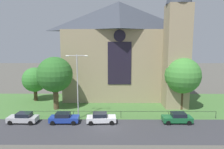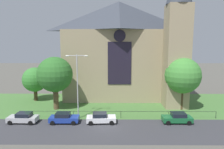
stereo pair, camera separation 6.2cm
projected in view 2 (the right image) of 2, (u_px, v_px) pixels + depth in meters
name	position (u px, v px, depth m)	size (l,w,h in m)	color
ground	(107.00, 104.00, 39.43)	(160.00, 160.00, 0.00)	#56544C
road_asphalt	(105.00, 130.00, 27.57)	(120.00, 8.00, 0.01)	#38383D
grass_verge	(107.00, 107.00, 37.46)	(120.00, 20.00, 0.01)	#477538
church_building	(122.00, 49.00, 43.85)	(23.20, 16.20, 26.00)	tan
iron_railing	(121.00, 112.00, 31.86)	(29.24, 0.07, 1.13)	black
tree_left_near	(55.00, 75.00, 35.59)	(6.08, 6.08, 9.18)	brown
tree_left_far	(35.00, 80.00, 41.24)	(4.86, 4.86, 6.71)	#4C3823
tree_right_near	(183.00, 76.00, 35.41)	(6.10, 6.10, 9.03)	#4C3823
streetlamp_near	(77.00, 79.00, 31.02)	(3.37, 0.26, 9.85)	#B2B2B7
parked_car_silver	(23.00, 118.00, 30.13)	(4.25, 2.11, 1.51)	#B7B7BC
parked_car_blue	(64.00, 118.00, 30.07)	(4.22, 2.06, 1.51)	#1E3899
parked_car_white	(101.00, 118.00, 30.06)	(4.28, 2.19, 1.51)	silver
parked_car_green	(177.00, 118.00, 30.07)	(4.20, 2.02, 1.51)	#196033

